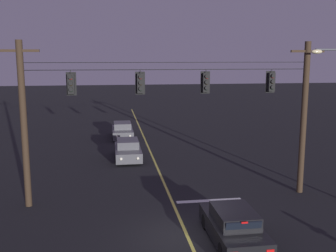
# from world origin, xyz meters

# --- Properties ---
(ground_plane) EXTENTS (180.00, 180.00, 0.00)m
(ground_plane) POSITION_xyz_m (0.00, 0.00, 0.00)
(ground_plane) COLOR black
(lane_centre_stripe) EXTENTS (0.14, 60.00, 0.01)m
(lane_centre_stripe) POSITION_xyz_m (0.00, 10.56, 0.00)
(lane_centre_stripe) COLOR #D1C64C
(lane_centre_stripe) RESTS_ON ground
(stop_bar_paint) EXTENTS (3.40, 0.36, 0.01)m
(stop_bar_paint) POSITION_xyz_m (1.90, 3.96, 0.00)
(stop_bar_paint) COLOR silver
(stop_bar_paint) RESTS_ON ground
(signal_span_assembly) EXTENTS (16.01, 0.32, 8.05)m
(signal_span_assembly) POSITION_xyz_m (0.00, 4.56, 4.17)
(signal_span_assembly) COLOR #38281C
(signal_span_assembly) RESTS_ON ground
(traffic_light_leftmost) EXTENTS (0.48, 0.41, 1.22)m
(traffic_light_leftmost) POSITION_xyz_m (-4.83, 4.54, 5.99)
(traffic_light_leftmost) COLOR black
(traffic_light_left_inner) EXTENTS (0.48, 0.41, 1.22)m
(traffic_light_left_inner) POSITION_xyz_m (-1.52, 4.54, 5.99)
(traffic_light_left_inner) COLOR black
(traffic_light_centre) EXTENTS (0.48, 0.41, 1.22)m
(traffic_light_centre) POSITION_xyz_m (1.77, 4.54, 5.99)
(traffic_light_centre) COLOR black
(traffic_light_right_inner) EXTENTS (0.48, 0.41, 1.22)m
(traffic_light_right_inner) POSITION_xyz_m (5.22, 4.54, 5.99)
(traffic_light_right_inner) COLOR black
(car_waiting_near_lane) EXTENTS (1.80, 4.33, 1.39)m
(car_waiting_near_lane) POSITION_xyz_m (1.71, -0.67, 0.65)
(car_waiting_near_lane) COLOR black
(car_waiting_near_lane) RESTS_ON ground
(car_oncoming_lead) EXTENTS (1.80, 4.42, 1.39)m
(car_oncoming_lead) POSITION_xyz_m (-1.81, 13.11, 0.65)
(car_oncoming_lead) COLOR #4C4C51
(car_oncoming_lead) RESTS_ON ground
(car_oncoming_trailing) EXTENTS (1.80, 4.42, 1.39)m
(car_oncoming_trailing) POSITION_xyz_m (-1.93, 20.83, 0.65)
(car_oncoming_trailing) COLOR #4C4C51
(car_oncoming_trailing) RESTS_ON ground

